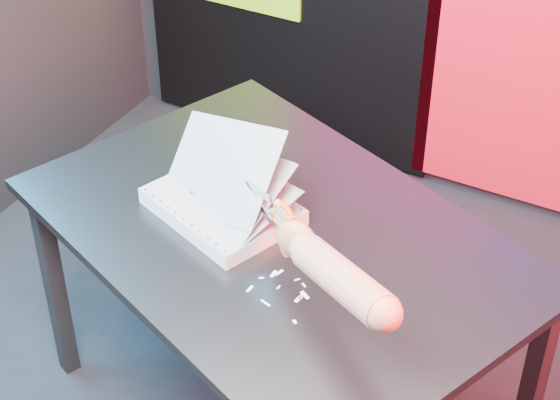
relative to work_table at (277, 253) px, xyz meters
The scene contains 6 objects.
room 0.68m from the work_table, 65.19° to the right, with size 3.01×3.01×2.71m.
work_table is the anchor object (origin of this frame).
printout_stack 0.20m from the work_table, behind, with size 0.45×0.39×0.29m.
scissors 0.26m from the work_table, 55.93° to the right, with size 0.21×0.14×0.14m.
hand_forearm 0.45m from the work_table, 41.69° to the right, with size 0.42×0.30×0.16m.
paper_clippings 0.25m from the work_table, 57.10° to the right, with size 0.16×0.15×0.00m.
Camera 1 is at (0.88, -1.60, 2.28)m, focal length 60.00 mm.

